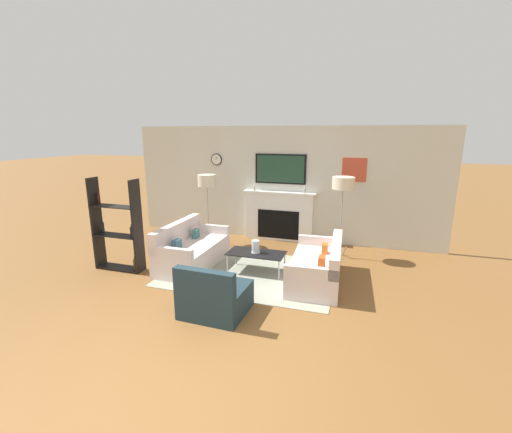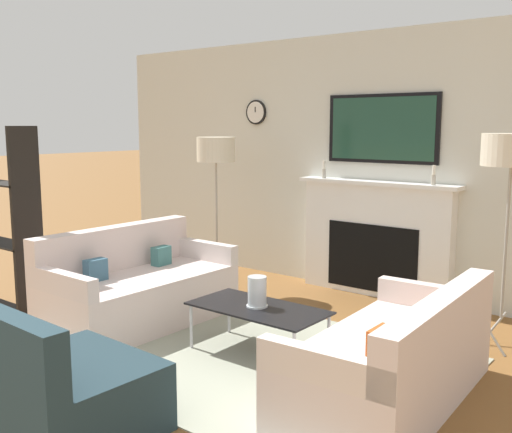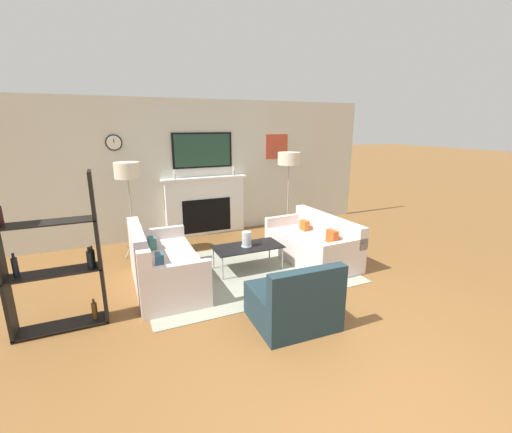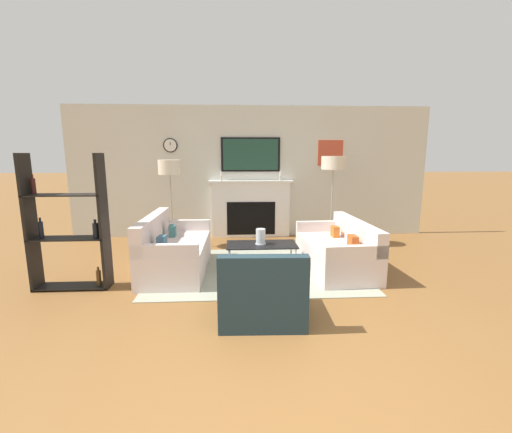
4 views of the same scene
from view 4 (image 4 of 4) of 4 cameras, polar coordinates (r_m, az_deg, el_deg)
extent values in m
plane|color=brown|center=(2.79, 3.96, -28.17)|extent=(60.00, 60.00, 0.00)
cube|color=silver|center=(7.22, -0.91, 7.37)|extent=(7.47, 0.07, 2.70)
cube|color=white|center=(7.19, -0.85, 1.14)|extent=(1.62, 0.16, 1.15)
cube|color=black|center=(7.14, -0.82, -0.32)|extent=(1.00, 0.01, 0.69)
cube|color=white|center=(7.10, -0.86, 5.86)|extent=(1.74, 0.22, 0.04)
cylinder|color=#B2AD9E|center=(7.07, -5.81, 6.35)|extent=(0.04, 0.04, 0.10)
cylinder|color=white|center=(7.06, -5.82, 7.12)|extent=(0.03, 0.03, 0.09)
cylinder|color=#B2AD9E|center=(7.12, 4.07, 6.41)|extent=(0.04, 0.04, 0.10)
cylinder|color=white|center=(7.11, 4.08, 7.17)|extent=(0.03, 0.03, 0.09)
cube|color=black|center=(7.16, -0.90, 10.29)|extent=(1.22, 0.04, 0.70)
cube|color=#1E4233|center=(7.15, -0.90, 10.29)|extent=(1.13, 0.01, 0.63)
cylinder|color=black|center=(7.28, -14.08, 11.43)|extent=(0.28, 0.02, 0.28)
cylinder|color=silver|center=(7.27, -14.10, 11.43)|extent=(0.25, 0.00, 0.25)
cube|color=black|center=(7.27, -14.11, 11.68)|extent=(0.01, 0.00, 0.06)
cube|color=#BE4830|center=(7.42, 12.29, 10.32)|extent=(0.53, 0.02, 0.53)
cube|color=#999C88|center=(5.26, 0.14, -8.81)|extent=(3.08, 2.20, 0.01)
cube|color=beige|center=(5.26, -13.01, -6.56)|extent=(0.86, 1.69, 0.45)
cube|color=beige|center=(5.23, -16.90, -2.07)|extent=(0.18, 1.68, 0.39)
cube|color=silver|center=(5.93, -11.79, -1.42)|extent=(0.85, 0.11, 0.18)
cube|color=beige|center=(4.43, -14.98, -5.62)|extent=(0.85, 0.11, 0.18)
cube|color=#3B6E6D|center=(5.55, -13.76, -2.33)|extent=(0.11, 0.18, 0.18)
cube|color=#3A6179|center=(4.85, -15.41, -4.21)|extent=(0.11, 0.19, 0.19)
cube|color=beige|center=(5.40, 12.95, -6.39)|extent=(0.91, 1.75, 0.40)
cube|color=beige|center=(5.42, 16.47, -2.44)|extent=(0.24, 1.72, 0.34)
cube|color=beige|center=(4.59, 16.34, -5.76)|extent=(0.83, 0.14, 0.18)
cube|color=beige|center=(6.07, 10.62, -1.58)|extent=(0.83, 0.14, 0.18)
cube|color=#B24D1D|center=(5.02, 15.83, -4.21)|extent=(0.10, 0.21, 0.21)
cube|color=#B85D22|center=(5.71, 13.03, -2.46)|extent=(0.11, 0.18, 0.18)
cube|color=#1F333A|center=(3.79, 0.97, -13.50)|extent=(0.91, 0.84, 0.41)
cube|color=#1F333A|center=(3.33, 1.22, -9.69)|extent=(0.88, 0.17, 0.38)
cube|color=black|center=(5.22, 0.96, -4.70)|extent=(1.06, 0.53, 0.02)
cylinder|color=#B7B7BC|center=(5.05, -4.49, -7.53)|extent=(0.02, 0.02, 0.37)
cylinder|color=#B7B7BC|center=(5.12, 6.69, -7.31)|extent=(0.02, 0.02, 0.37)
cylinder|color=#B7B7BC|center=(5.48, -4.39, -6.07)|extent=(0.02, 0.02, 0.37)
cylinder|color=#B7B7BC|center=(5.55, 5.88, -5.89)|extent=(0.02, 0.02, 0.37)
cylinder|color=silver|center=(5.20, 0.78, -3.35)|extent=(0.14, 0.14, 0.24)
cylinder|color=silver|center=(5.21, 0.78, -3.91)|extent=(0.08, 0.08, 0.13)
cylinder|color=silver|center=(5.23, 0.78, -4.54)|extent=(0.17, 0.17, 0.01)
cylinder|color=#9E998E|center=(6.64, -12.72, -3.90)|extent=(0.09, 0.23, 0.26)
cylinder|color=#9E998E|center=(6.71, -14.23, -3.81)|extent=(0.17, 0.19, 0.26)
cylinder|color=#9E998E|center=(6.53, -14.05, -4.20)|extent=(0.23, 0.07, 0.26)
cylinder|color=#9E998E|center=(6.49, -13.93, 1.88)|extent=(0.02, 0.02, 1.12)
cylinder|color=beige|center=(6.43, -14.20, 7.98)|extent=(0.41, 0.41, 0.26)
cylinder|color=#9E998E|center=(6.81, 13.08, -3.48)|extent=(0.09, 0.23, 0.27)
cylinder|color=#9E998E|center=(6.80, 11.47, -3.44)|extent=(0.17, 0.19, 0.27)
cylinder|color=#9E998E|center=(6.65, 12.34, -3.80)|extent=(0.23, 0.07, 0.27)
cylinder|color=#9E998E|center=(6.62, 12.54, 2.53)|extent=(0.02, 0.02, 1.19)
cylinder|color=beige|center=(6.56, 12.79, 8.73)|extent=(0.44, 0.44, 0.24)
cube|color=black|center=(5.17, -33.48, -0.94)|extent=(0.04, 0.28, 1.75)
cube|color=black|center=(4.78, -24.00, -0.91)|extent=(0.04, 0.28, 1.75)
cube|color=black|center=(5.17, -28.10, -10.16)|extent=(0.95, 0.28, 0.02)
cube|color=black|center=(5.00, -28.73, -3.20)|extent=(0.95, 0.28, 0.01)
cube|color=black|center=(4.91, -29.30, 3.16)|extent=(0.95, 0.28, 0.02)
cylinder|color=brown|center=(5.01, -24.73, -9.26)|extent=(0.06, 0.06, 0.20)
cylinder|color=brown|center=(4.97, -24.84, -7.91)|extent=(0.03, 0.03, 0.05)
cylinder|color=#3D1919|center=(5.13, -33.12, 4.25)|extent=(0.06, 0.06, 0.20)
cylinder|color=#3D1919|center=(5.12, -33.26, 5.61)|extent=(0.03, 0.03, 0.05)
cylinder|color=#194223|center=(4.84, -24.64, -2.04)|extent=(0.05, 0.05, 0.19)
cylinder|color=#194223|center=(4.82, -24.75, -0.68)|extent=(0.02, 0.02, 0.05)
cylinder|color=black|center=(4.80, -25.16, -2.15)|extent=(0.07, 0.07, 0.19)
cylinder|color=black|center=(4.77, -25.27, -0.73)|extent=(0.03, 0.03, 0.05)
cylinder|color=black|center=(5.15, -32.19, -1.88)|extent=(0.06, 0.06, 0.21)
cylinder|color=black|center=(5.12, -32.33, -0.45)|extent=(0.03, 0.03, 0.05)
camera|label=1|loc=(2.43, 107.68, 16.67)|focal=24.00mm
camera|label=2|loc=(3.47, 60.27, 5.47)|focal=42.00mm
camera|label=3|loc=(1.67, -82.27, 18.03)|focal=24.00mm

